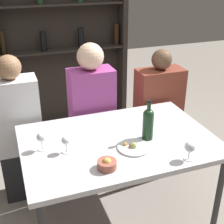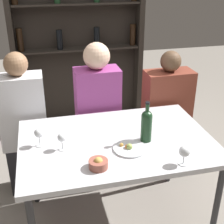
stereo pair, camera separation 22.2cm
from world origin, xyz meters
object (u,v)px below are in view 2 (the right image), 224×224
food_plate_0 (129,148)px  seated_person_right (166,118)px  wine_glass_0 (39,134)px  seated_person_left (25,130)px  seated_person_center (98,119)px  snack_bowl (98,164)px  wine_bottle (147,124)px  wine_glass_1 (62,138)px  wine_glass_2 (184,152)px

food_plate_0 → seated_person_right: seated_person_right is taller
wine_glass_0 → seated_person_left: seated_person_left is taller
seated_person_center → seated_person_right: size_ratio=1.09×
seated_person_center → seated_person_right: bearing=0.0°
seated_person_left → snack_bowl: bearing=-62.9°
wine_bottle → wine_glass_1: wine_bottle is taller
wine_bottle → wine_glass_1: (-0.57, 0.02, -0.04)m
seated_person_left → wine_bottle: bearing=-38.2°
wine_bottle → wine_glass_1: size_ratio=2.47×
wine_glass_0 → food_plate_0: bearing=-18.3°
wine_glass_1 → seated_person_left: seated_person_left is taller
wine_glass_2 → seated_person_left: size_ratio=0.10×
food_plate_0 → wine_bottle: bearing=31.4°
wine_bottle → wine_glass_1: bearing=178.1°
wine_bottle → food_plate_0: size_ratio=1.32×
wine_glass_1 → food_plate_0: (0.43, -0.11, -0.07)m
wine_glass_2 → seated_person_right: size_ratio=0.11×
seated_person_center → seated_person_right: seated_person_center is taller
wine_glass_0 → seated_person_right: seated_person_right is taller
wine_glass_0 → snack_bowl: (0.33, -0.34, -0.06)m
wine_glass_0 → seated_person_center: size_ratio=0.10×
wine_glass_1 → seated_person_left: 0.74m
food_plate_0 → wine_glass_0: bearing=161.7°
food_plate_0 → wine_glass_2: bearing=-40.5°
seated_person_left → seated_person_right: bearing=0.0°
seated_person_center → seated_person_right: (0.65, 0.00, -0.07)m
wine_glass_2 → seated_person_left: seated_person_left is taller
food_plate_0 → seated_person_left: bearing=133.0°
snack_bowl → seated_person_left: 1.03m
seated_person_left → seated_person_center: bearing=-0.0°
snack_bowl → seated_person_right: bearing=47.6°
seated_person_left → wine_glass_2: bearing=-45.3°
food_plate_0 → snack_bowl: bearing=-147.9°
wine_glass_0 → snack_bowl: bearing=-45.4°
wine_glass_0 → wine_glass_1: (0.14, -0.08, -0.01)m
wine_glass_0 → seated_person_center: seated_person_center is taller
seated_person_left → seated_person_center: size_ratio=0.97×
food_plate_0 → snack_bowl: 0.28m
wine_glass_1 → seated_person_left: (-0.27, 0.64, -0.25)m
seated_person_center → wine_bottle: bearing=-72.4°
wine_glass_0 → wine_glass_2: bearing=-26.6°
wine_bottle → wine_glass_2: wine_bottle is taller
wine_bottle → snack_bowl: (-0.38, -0.24, -0.10)m
seated_person_left → seated_person_center: seated_person_center is taller
wine_glass_0 → wine_glass_1: size_ratio=1.08×
wine_glass_2 → food_plate_0: (-0.27, 0.23, -0.08)m
food_plate_0 → seated_person_center: (-0.07, 0.75, -0.14)m
seated_person_left → seated_person_center: 0.63m
wine_glass_0 → seated_person_right: size_ratio=0.11×
wine_glass_0 → wine_glass_1: wine_glass_0 is taller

